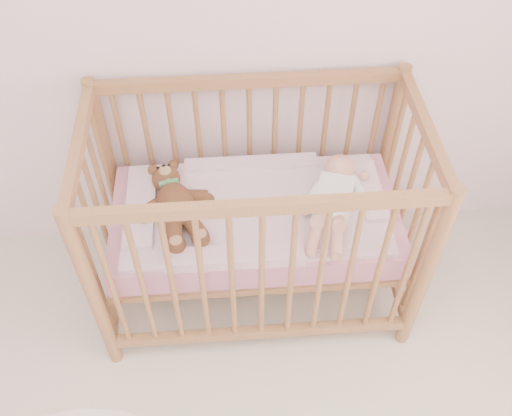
{
  "coord_description": "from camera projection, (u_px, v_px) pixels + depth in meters",
  "views": [
    {
      "loc": [
        0.31,
        -0.0,
        2.36
      ],
      "look_at": [
        0.42,
        1.55,
        0.62
      ],
      "focal_mm": 40.0,
      "sensor_mm": 36.0,
      "label": 1
    }
  ],
  "objects": [
    {
      "name": "teddy_bear",
      "position": [
        175.0,
        203.0,
        2.32
      ],
      "size": [
        0.46,
        0.56,
        0.13
      ],
      "primitive_type": null,
      "rotation": [
        0.0,
        0.0,
        0.28
      ],
      "color": "brown",
      "rests_on": "blanket"
    },
    {
      "name": "baby",
      "position": [
        334.0,
        196.0,
        2.36
      ],
      "size": [
        0.43,
        0.62,
        0.14
      ],
      "primitive_type": null,
      "rotation": [
        0.0,
        0.0,
        -0.3
      ],
      "color": "white",
      "rests_on": "blanket"
    },
    {
      "name": "blanket",
      "position": [
        255.0,
        209.0,
        2.41
      ],
      "size": [
        1.1,
        0.58,
        0.06
      ],
      "primitive_type": null,
      "color": "#E59EB7",
      "rests_on": "mattress"
    },
    {
      "name": "crib",
      "position": [
        255.0,
        218.0,
        2.46
      ],
      "size": [
        1.36,
        0.76,
        1.0
      ],
      "primitive_type": null,
      "color": "#B1774B",
      "rests_on": "floor"
    },
    {
      "name": "mattress",
      "position": [
        255.0,
        220.0,
        2.47
      ],
      "size": [
        1.22,
        0.62,
        0.13
      ],
      "primitive_type": "cube",
      "color": "pink",
      "rests_on": "crib"
    }
  ]
}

